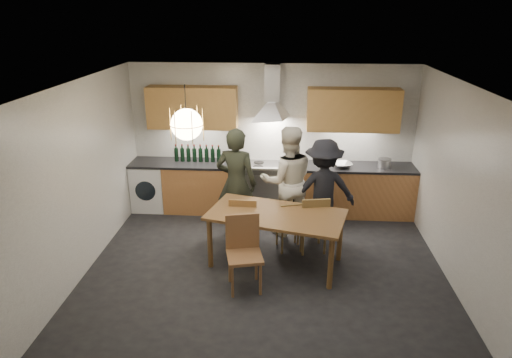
# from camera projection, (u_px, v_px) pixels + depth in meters

# --- Properties ---
(ground) EXTENTS (5.00, 5.00, 0.00)m
(ground) POSITION_uv_depth(u_px,v_px,m) (265.00, 268.00, 6.50)
(ground) COLOR black
(ground) RESTS_ON ground
(room_shell) EXTENTS (5.02, 4.52, 2.61)m
(room_shell) POSITION_uv_depth(u_px,v_px,m) (266.00, 154.00, 5.90)
(room_shell) COLOR silver
(room_shell) RESTS_ON ground
(counter_run) EXTENTS (5.00, 0.62, 0.90)m
(counter_run) POSITION_uv_depth(u_px,v_px,m) (272.00, 188.00, 8.16)
(counter_run) COLOR #C8874D
(counter_run) RESTS_ON ground
(range_stove) EXTENTS (0.90, 0.60, 0.92)m
(range_stove) POSITION_uv_depth(u_px,v_px,m) (271.00, 188.00, 8.16)
(range_stove) COLOR silver
(range_stove) RESTS_ON ground
(wall_fixtures) EXTENTS (4.30, 0.54, 1.10)m
(wall_fixtures) POSITION_uv_depth(u_px,v_px,m) (272.00, 108.00, 7.77)
(wall_fixtures) COLOR tan
(wall_fixtures) RESTS_ON ground
(pendant_lamp) EXTENTS (0.43, 0.43, 0.70)m
(pendant_lamp) POSITION_uv_depth(u_px,v_px,m) (187.00, 124.00, 5.73)
(pendant_lamp) COLOR black
(pendant_lamp) RESTS_ON ground
(dining_table) EXTENTS (2.05, 1.38, 0.79)m
(dining_table) POSITION_uv_depth(u_px,v_px,m) (276.00, 219.00, 6.38)
(dining_table) COLOR brown
(dining_table) RESTS_ON ground
(chair_back_left) EXTENTS (0.42, 0.42, 0.89)m
(chair_back_left) POSITION_uv_depth(u_px,v_px,m) (244.00, 221.00, 6.77)
(chair_back_left) COLOR brown
(chair_back_left) RESTS_ON ground
(chair_back_mid) EXTENTS (0.45, 0.45, 0.81)m
(chair_back_mid) POSITION_uv_depth(u_px,v_px,m) (291.00, 223.00, 6.80)
(chair_back_mid) COLOR brown
(chair_back_mid) RESTS_ON ground
(chair_back_right) EXTENTS (0.48, 0.48, 0.91)m
(chair_back_right) POSITION_uv_depth(u_px,v_px,m) (314.00, 221.00, 6.74)
(chair_back_right) COLOR brown
(chair_back_right) RESTS_ON ground
(chair_front) EXTENTS (0.53, 0.53, 0.98)m
(chair_front) POSITION_uv_depth(u_px,v_px,m) (244.00, 247.00, 5.92)
(chair_front) COLOR brown
(chair_front) RESTS_ON ground
(person_left) EXTENTS (0.72, 0.54, 1.78)m
(person_left) POSITION_uv_depth(u_px,v_px,m) (236.00, 183.00, 7.15)
(person_left) COLOR black
(person_left) RESTS_ON ground
(person_mid) EXTENTS (0.98, 0.83, 1.79)m
(person_mid) POSITION_uv_depth(u_px,v_px,m) (288.00, 181.00, 7.24)
(person_mid) COLOR beige
(person_mid) RESTS_ON ground
(person_right) EXTENTS (1.11, 0.72, 1.62)m
(person_right) POSITION_uv_depth(u_px,v_px,m) (323.00, 189.00, 7.15)
(person_right) COLOR black
(person_right) RESTS_ON ground
(mixing_bowl) EXTENTS (0.39, 0.39, 0.08)m
(mixing_bowl) POSITION_uv_depth(u_px,v_px,m) (342.00, 165.00, 7.84)
(mixing_bowl) COLOR silver
(mixing_bowl) RESTS_ON counter_run
(stock_pot) EXTENTS (0.28, 0.28, 0.15)m
(stock_pot) POSITION_uv_depth(u_px,v_px,m) (384.00, 163.00, 7.81)
(stock_pot) COLOR silver
(stock_pot) RESTS_ON counter_run
(wine_bottles) EXTENTS (0.84, 0.07, 0.31)m
(wine_bottles) POSITION_uv_depth(u_px,v_px,m) (197.00, 153.00, 8.09)
(wine_bottles) COLOR black
(wine_bottles) RESTS_ON counter_run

